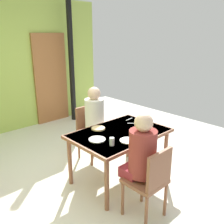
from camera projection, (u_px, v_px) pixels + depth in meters
name	position (u px, v px, depth m)	size (l,w,h in m)	color
ground_plane	(87.00, 183.00, 3.44)	(6.97, 6.97, 0.00)	silver
wall_back	(1.00, 67.00, 4.88)	(4.62, 0.10, 2.71)	#A4C054
door_wooden	(51.00, 79.00, 5.61)	(0.80, 0.05, 2.00)	#9C5F34
stove_pipe_column	(71.00, 63.00, 5.57)	(0.12, 0.12, 2.71)	black
dining_table	(120.00, 137.00, 3.36)	(1.29, 0.88, 0.72)	brown
chair_near_diner	(150.00, 180.00, 2.64)	(0.40, 0.40, 0.87)	brown
chair_far_diner	(90.00, 129.00, 4.03)	(0.40, 0.40, 0.87)	brown
person_near_diner	(141.00, 152.00, 2.65)	(0.30, 0.37, 0.77)	maroon
person_far_diner	(95.00, 115.00, 3.85)	(0.30, 0.37, 0.77)	silver
water_bottle_green_near	(142.00, 126.00, 3.17)	(0.06, 0.06, 0.28)	green
dinner_plate_near_left	(128.00, 140.00, 3.06)	(0.20, 0.20, 0.01)	white
dinner_plate_near_right	(97.00, 139.00, 3.09)	(0.21, 0.21, 0.01)	white
drinking_glass_by_near_diner	(112.00, 141.00, 2.93)	(0.06, 0.06, 0.10)	silver
bread_plate_sliced	(98.00, 128.00, 3.44)	(0.19, 0.19, 0.02)	#DBB77A
cutlery_knife_near	(132.00, 123.00, 3.65)	(0.15, 0.02, 0.00)	silver
cutlery_fork_near	(129.00, 119.00, 3.82)	(0.15, 0.02, 0.00)	silver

